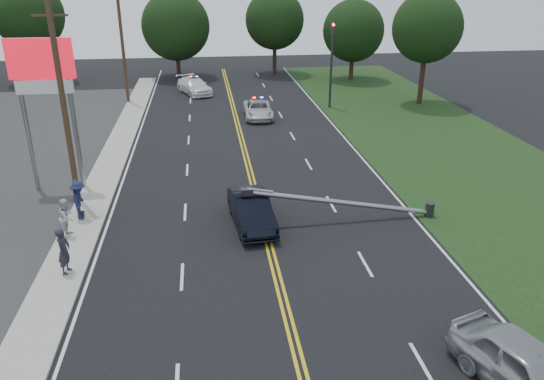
{
  "coord_description": "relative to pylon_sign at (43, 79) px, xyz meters",
  "views": [
    {
      "loc": [
        -2.51,
        -14.12,
        11.17
      ],
      "look_at": [
        0.41,
        8.23,
        1.7
      ],
      "focal_mm": 35.0,
      "sensor_mm": 36.0,
      "label": 1
    }
  ],
  "objects": [
    {
      "name": "tree_9",
      "position": [
        27.02,
        16.24,
        0.53
      ],
      "size": [
        5.9,
        5.9,
        9.49
      ],
      "color": "black",
      "rests_on": "ground"
    },
    {
      "name": "emergency_a",
      "position": [
        12.29,
        13.4,
        -5.34
      ],
      "size": [
        2.26,
        4.77,
        1.31
      ],
      "primitive_type": "imported",
      "rotation": [
        0.0,
        0.0,
        -0.02
      ],
      "color": "silver",
      "rests_on": "ground"
    },
    {
      "name": "utility_pole_far",
      "position": [
        1.3,
        20.0,
        -0.91
      ],
      "size": [
        1.6,
        0.28,
        10.0
      ],
      "color": "#382619",
      "rests_on": "ground"
    },
    {
      "name": "bystander_d",
      "position": [
        1.76,
        -3.88,
        -4.97
      ],
      "size": [
        0.59,
        1.11,
        1.81
      ],
      "primitive_type": "imported",
      "rotation": [
        0.0,
        0.0,
        1.72
      ],
      "color": "#61504D",
      "rests_on": "sidewalk"
    },
    {
      "name": "tree_6",
      "position": [
        5.43,
        31.64,
        -0.57
      ],
      "size": [
        7.24,
        7.24,
        9.06
      ],
      "color": "black",
      "rests_on": "ground"
    },
    {
      "name": "tree_8",
      "position": [
        23.94,
        27.89,
        -0.92
      ],
      "size": [
        6.4,
        6.4,
        8.29
      ],
      "color": "black",
      "rests_on": "ground"
    },
    {
      "name": "crashed_sedan",
      "position": [
        9.94,
        -5.83,
        -5.23
      ],
      "size": [
        2.08,
        4.79,
        1.53
      ],
      "primitive_type": "imported",
      "rotation": [
        0.0,
        0.0,
        0.1
      ],
      "color": "black",
      "rests_on": "ground"
    },
    {
      "name": "utility_pole_mid",
      "position": [
        1.3,
        -2.0,
        -0.91
      ],
      "size": [
        1.6,
        0.28,
        10.0
      ],
      "color": "#382619",
      "rests_on": "ground"
    },
    {
      "name": "traffic_signal",
      "position": [
        18.8,
        16.0,
        -1.79
      ],
      "size": [
        0.28,
        0.41,
        7.05
      ],
      "color": "#2D2D30",
      "rests_on": "ground"
    },
    {
      "name": "tree_7",
      "position": [
        16.21,
        32.4,
        -0.09
      ],
      "size": [
        6.48,
        6.48,
        9.15
      ],
      "color": "black",
      "rests_on": "ground"
    },
    {
      "name": "emergency_b",
      "position": [
        7.16,
        22.99,
        -5.24
      ],
      "size": [
        3.86,
        5.63,
        1.51
      ],
      "primitive_type": "imported",
      "rotation": [
        0.0,
        0.0,
        0.37
      ],
      "color": "white",
      "rests_on": "ground"
    },
    {
      "name": "waiting_sedan",
      "position": [
        16.6,
        -17.49,
        -5.18
      ],
      "size": [
        3.42,
        5.19,
        1.64
      ],
      "primitive_type": "imported",
      "rotation": [
        0.0,
        0.0,
        0.34
      ],
      "color": "#9A9CA1",
      "rests_on": "ground"
    },
    {
      "name": "ground",
      "position": [
        10.5,
        -14.0,
        -6.0
      ],
      "size": [
        120.0,
        120.0,
        0.0
      ],
      "primitive_type": "plane",
      "color": "black",
      "rests_on": "ground"
    },
    {
      "name": "fallen_streetlight",
      "position": [
        14.69,
        -6.0,
        -5.08
      ],
      "size": [
        9.36,
        0.44,
        1.91
      ],
      "color": "#2D2D30",
      "rests_on": "ground"
    },
    {
      "name": "sidewalk",
      "position": [
        2.1,
        -4.0,
        -5.94
      ],
      "size": [
        1.8,
        70.0,
        0.12
      ],
      "primitive_type": "cube",
      "color": "#AAA499",
      "rests_on": "ground"
    },
    {
      "name": "grass_verge",
      "position": [
        24.0,
        -4.0,
        -5.99
      ],
      "size": [
        12.0,
        80.0,
        0.01
      ],
      "primitive_type": "cube",
      "color": "black",
      "rests_on": "ground"
    },
    {
      "name": "bystander_c",
      "position": [
        1.93,
        -4.31,
        -4.94
      ],
      "size": [
        0.79,
        1.26,
        1.86
      ],
      "primitive_type": "imported",
      "rotation": [
        0.0,
        0.0,
        1.65
      ],
      "color": "#1A2042",
      "rests_on": "sidewalk"
    },
    {
      "name": "centerline_yellow",
      "position": [
        10.5,
        -4.0,
        -5.99
      ],
      "size": [
        0.36,
        80.0,
        0.0
      ],
      "primitive_type": "cube",
      "color": "gold",
      "rests_on": "ground"
    },
    {
      "name": "tree_5",
      "position": [
        -9.09,
        30.63,
        0.81
      ],
      "size": [
        6.95,
        6.95,
        10.29
      ],
      "color": "black",
      "rests_on": "ground"
    },
    {
      "name": "bystander_a",
      "position": [
        2.32,
        -9.25,
        -4.93
      ],
      "size": [
        0.56,
        0.76,
        1.9
      ],
      "primitive_type": "imported",
      "rotation": [
        0.0,
        0.0,
        1.41
      ],
      "color": "#27252D",
      "rests_on": "sidewalk"
    },
    {
      "name": "pylon_sign",
      "position": [
        0.0,
        0.0,
        0.0
      ],
      "size": [
        3.2,
        0.35,
        8.0
      ],
      "color": "gray",
      "rests_on": "ground"
    },
    {
      "name": "bystander_b",
      "position": [
        1.72,
        -6.01,
        -5.0
      ],
      "size": [
        0.85,
        0.98,
        1.75
      ],
      "primitive_type": "imported",
      "rotation": [
        0.0,
        0.0,
        1.33
      ],
      "color": "#B7B7BC",
      "rests_on": "sidewalk"
    }
  ]
}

